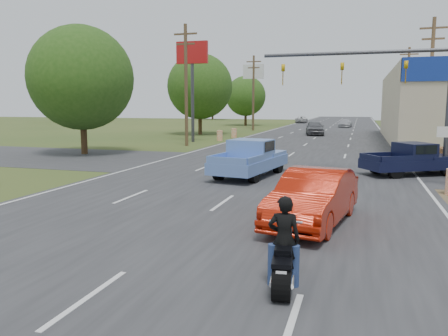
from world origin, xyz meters
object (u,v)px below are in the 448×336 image
(red_convertible, at_px, (313,198))
(distant_car_grey, at_px, (315,128))
(rider, at_px, (284,244))
(blue_pickup, at_px, (251,158))
(motorcycle, at_px, (283,263))
(distant_car_silver, at_px, (345,123))
(navy_pickup, at_px, (414,159))
(distant_car_white, at_px, (301,120))

(red_convertible, bearing_deg, distant_car_grey, 105.24)
(rider, xyz_separation_m, blue_pickup, (-3.71, 12.51, 0.07))
(blue_pickup, bearing_deg, red_convertible, -55.75)
(motorcycle, distance_m, distant_car_silver, 62.96)
(navy_pickup, bearing_deg, motorcycle, -45.73)
(rider, bearing_deg, distant_car_grey, -91.87)
(distant_car_silver, bearing_deg, blue_pickup, -87.56)
(motorcycle, bearing_deg, distant_car_white, 90.30)
(motorcycle, height_order, distant_car_silver, distant_car_silver)
(red_convertible, bearing_deg, distant_car_silver, 100.64)
(navy_pickup, height_order, distant_car_white, navy_pickup)
(distant_car_white, bearing_deg, distant_car_silver, 116.76)
(distant_car_silver, bearing_deg, navy_pickup, -78.65)
(motorcycle, relative_size, blue_pickup, 0.39)
(red_convertible, height_order, motorcycle, red_convertible)
(red_convertible, relative_size, blue_pickup, 0.84)
(motorcycle, relative_size, rider, 1.31)
(motorcycle, distance_m, navy_pickup, 15.74)
(blue_pickup, bearing_deg, navy_pickup, 28.21)
(distant_car_grey, xyz_separation_m, distant_car_silver, (2.77, 19.62, -0.20))
(red_convertible, distance_m, distant_car_white, 74.15)
(motorcycle, height_order, distant_car_grey, distant_car_grey)
(navy_pickup, distance_m, distant_car_silver, 47.94)
(red_convertible, bearing_deg, motorcycle, -81.26)
(navy_pickup, relative_size, distant_car_silver, 1.17)
(rider, bearing_deg, red_convertible, -97.76)
(distant_car_white, bearing_deg, motorcycle, 93.89)
(navy_pickup, xyz_separation_m, distant_car_grey, (-7.60, 28.08, 0.02))
(blue_pickup, xyz_separation_m, distant_car_white, (-6.02, 65.59, -0.25))
(motorcycle, height_order, distant_car_white, distant_car_white)
(rider, bearing_deg, blue_pickup, -80.29)
(red_convertible, xyz_separation_m, navy_pickup, (3.79, 10.60, 0.02))
(motorcycle, distance_m, blue_pickup, 13.11)
(navy_pickup, bearing_deg, rider, -45.80)
(motorcycle, bearing_deg, navy_pickup, 68.99)
(red_convertible, relative_size, motorcycle, 2.19)
(distant_car_grey, distance_m, distant_car_silver, 19.81)
(blue_pickup, bearing_deg, distant_car_grey, 98.71)
(navy_pickup, xyz_separation_m, distant_car_white, (-13.60, 62.90, -0.15))
(distant_car_grey, height_order, distant_car_white, distant_car_grey)
(red_convertible, height_order, distant_car_grey, distant_car_grey)
(blue_pickup, xyz_separation_m, navy_pickup, (7.58, 2.69, -0.10))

